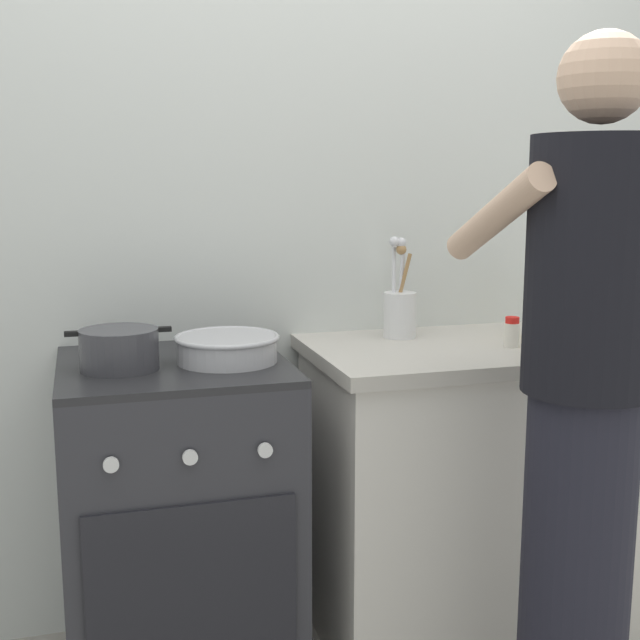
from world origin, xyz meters
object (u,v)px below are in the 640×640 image
(spice_bottle, at_px, (512,332))
(person, at_px, (584,408))
(mixing_bowl, at_px, (227,347))
(oil_bottle, at_px, (533,306))
(pot, at_px, (119,349))
(utensil_crock, at_px, (400,309))
(stove_range, at_px, (178,521))

(spice_bottle, xyz_separation_m, person, (-0.09, -0.49, -0.08))
(mixing_bowl, distance_m, oil_bottle, 0.97)
(pot, xyz_separation_m, mixing_bowl, (0.28, 0.01, -0.01))
(spice_bottle, bearing_deg, oil_bottle, 41.35)
(spice_bottle, relative_size, oil_bottle, 0.38)
(pot, relative_size, utensil_crock, 0.86)
(utensil_crock, distance_m, oil_bottle, 0.41)
(stove_range, relative_size, spice_bottle, 10.16)
(pot, distance_m, person, 1.15)
(mixing_bowl, bearing_deg, spice_bottle, -2.76)
(spice_bottle, bearing_deg, person, -99.88)
(oil_bottle, bearing_deg, utensil_crock, 164.64)
(mixing_bowl, xyz_separation_m, utensil_crock, (0.57, 0.19, 0.05))
(oil_bottle, bearing_deg, pot, -175.80)
(spice_bottle, height_order, oil_bottle, oil_bottle)
(utensil_crock, xyz_separation_m, spice_bottle, (0.26, -0.23, -0.05))
(mixing_bowl, bearing_deg, person, -35.63)
(person, bearing_deg, mixing_bowl, 144.37)
(mixing_bowl, bearing_deg, stove_range, 166.60)
(spice_bottle, bearing_deg, pot, 178.49)
(stove_range, height_order, spice_bottle, spice_bottle)
(oil_bottle, xyz_separation_m, person, (-0.22, -0.61, -0.14))
(mixing_bowl, height_order, oil_bottle, oil_bottle)
(mixing_bowl, relative_size, spice_bottle, 3.18)
(stove_range, height_order, person, person)
(oil_bottle, bearing_deg, person, -109.99)
(spice_bottle, bearing_deg, utensil_crock, 138.39)
(utensil_crock, bearing_deg, oil_bottle, -15.36)
(pot, xyz_separation_m, spice_bottle, (1.11, -0.03, -0.01))
(person, bearing_deg, oil_bottle, 70.01)
(pot, relative_size, mixing_bowl, 0.95)
(oil_bottle, bearing_deg, mixing_bowl, -175.21)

